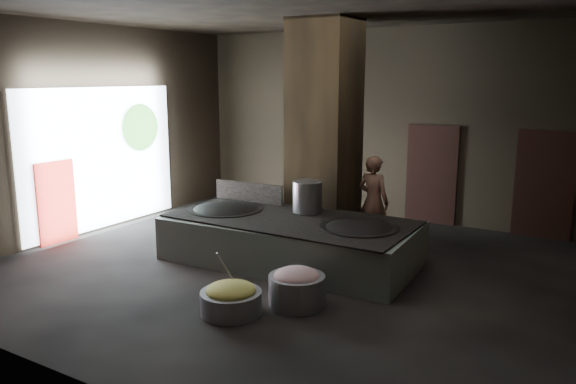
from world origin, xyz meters
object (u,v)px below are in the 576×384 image
Objects in this scene: veg_basin at (231,302)px; hearth_platform at (290,241)px; wok_right at (359,232)px; wok_left at (226,213)px; cook at (373,201)px; meat_basin at (297,290)px; stock_pot at (307,197)px.

hearth_platform is at bearing 100.66° from veg_basin.
wok_right reaches higher than hearth_platform.
wok_left is 2.95m from cook.
hearth_platform reaches higher than meat_basin.
wok_right is at bearing -21.04° from stock_pot.
wok_left is 3.11m from meat_basin.
cook is (2.39, 1.72, 0.18)m from wok_left.
hearth_platform is at bearing 123.47° from meat_basin.
cook reaches higher than veg_basin.
veg_basin is (-0.48, -4.12, -0.76)m from cook.
wok_left is 1.60× the size of veg_basin.
veg_basin is at bearing 92.76° from cook.
stock_pot is at bearing 60.82° from cook.
wok_right is 0.72× the size of cook.
veg_basin is at bearing -82.03° from hearth_platform.
wok_right reaches higher than veg_basin.
wok_left is 2.80m from wok_right.
wok_left reaches higher than wok_right.
meat_basin is (1.13, -1.71, -0.16)m from hearth_platform.
wok_right is 2.25× the size of stock_pot.
stock_pot is (0.05, 0.55, 0.73)m from hearth_platform.
meat_basin reaches higher than veg_basin.
stock_pot is at bearing 82.11° from hearth_platform.
meat_basin is at bearing -59.22° from hearth_platform.
hearth_platform reaches higher than veg_basin.
wok_left is 0.77× the size of cook.
hearth_platform is 1.40m from wok_right.
veg_basin is at bearing -82.19° from stock_pot.
stock_pot is 0.32× the size of cook.
meat_basin is (0.67, 0.74, 0.07)m from veg_basin.
stock_pot is (1.50, 0.60, 0.38)m from wok_left.
wok_right is 1.85m from meat_basin.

